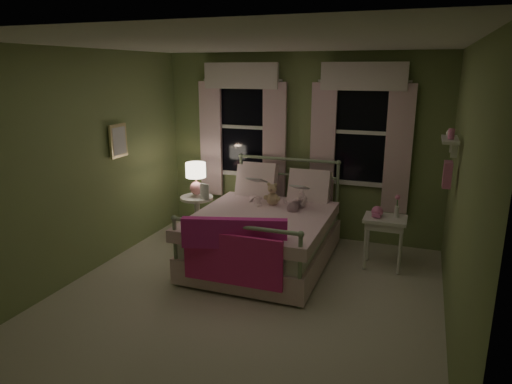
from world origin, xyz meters
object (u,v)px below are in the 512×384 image
at_px(child_right, 297,183).
at_px(bed, 265,233).
at_px(nightstand_left, 197,212).
at_px(nightstand_right, 385,225).
at_px(teddy_bear, 272,196).
at_px(child_left, 256,182).
at_px(table_lamp, 196,175).

bearing_deg(child_right, bed, 53.36).
relative_size(child_right, nightstand_left, 1.18).
height_order(nightstand_left, nightstand_right, same).
bearing_deg(nightstand_right, nightstand_left, 179.16).
relative_size(teddy_bear, nightstand_left, 0.46).
bearing_deg(nightstand_left, nightstand_right, -0.84).
relative_size(child_left, child_right, 0.89).
distance_m(bed, table_lamp, 1.33).
distance_m(bed, child_left, 0.74).
distance_m(teddy_bear, nightstand_right, 1.44).
height_order(child_right, nightstand_right, child_right).
xyz_separation_m(child_right, table_lamp, (-1.42, -0.07, 0.00)).
bearing_deg(nightstand_left, bed, -17.64).
height_order(bed, teddy_bear, bed).
xyz_separation_m(table_lamp, nightstand_right, (2.56, -0.04, -0.40)).
distance_m(child_left, teddy_bear, 0.34).
height_order(bed, nightstand_left, bed).
relative_size(child_right, teddy_bear, 2.56).
bearing_deg(nightstand_left, child_left, 4.72).
xyz_separation_m(teddy_bear, nightstand_right, (1.41, 0.05, -0.24)).
xyz_separation_m(bed, nightstand_right, (1.42, 0.32, 0.17)).
bearing_deg(teddy_bear, child_right, 29.50).
xyz_separation_m(child_right, nightstand_right, (1.13, -0.11, -0.40)).
relative_size(child_right, nightstand_right, 1.20).
distance_m(bed, nightstand_right, 1.47).
distance_m(bed, child_right, 0.78).
height_order(bed, child_right, child_right).
bearing_deg(teddy_bear, child_left, 150.50).
bearing_deg(nightstand_right, child_left, 176.32).
distance_m(teddy_bear, nightstand_left, 1.20).
relative_size(table_lamp, nightstand_right, 0.71).
bearing_deg(teddy_bear, bed, -91.15).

